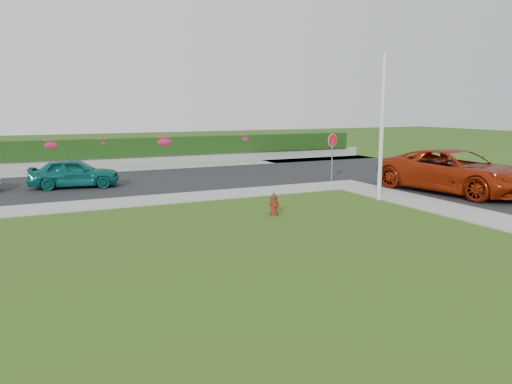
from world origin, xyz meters
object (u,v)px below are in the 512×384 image
utility_pole (382,127)px  stop_sign (332,147)px  fire_hydrant (274,205)px  sedan_teal (74,173)px  suv_red (455,171)px

utility_pole → stop_sign: 4.72m
fire_hydrant → stop_sign: 7.95m
sedan_teal → stop_sign: bearing=-97.7°
utility_pole → stop_sign: (0.85, 4.51, -1.07)m
fire_hydrant → suv_red: (8.71, 0.52, 0.58)m
fire_hydrant → stop_sign: (5.81, 5.25, 1.36)m
fire_hydrant → utility_pole: (4.97, 0.73, 2.43)m
suv_red → utility_pole: bearing=167.2°
sedan_teal → stop_sign: stop_sign is taller
fire_hydrant → sedan_teal: size_ratio=0.19×
utility_pole → sedan_teal: bearing=142.5°
suv_red → stop_sign: stop_sign is taller
sedan_teal → utility_pole: bearing=-118.1°
suv_red → utility_pole: size_ratio=1.15×
suv_red → sedan_teal: 16.30m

